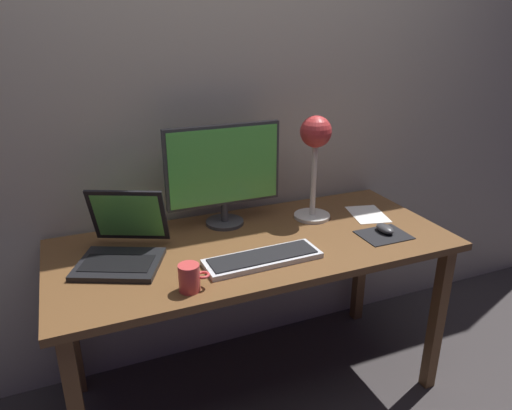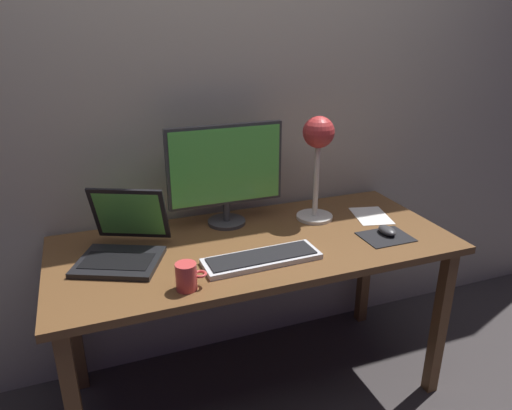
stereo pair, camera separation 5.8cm
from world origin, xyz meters
name	(u,v)px [view 2 (the right image)]	position (x,y,z in m)	size (l,w,h in m)	color
ground_plane	(255,386)	(0.00, 0.00, 0.00)	(4.80, 4.80, 0.00)	#383333
back_wall	(223,88)	(0.00, 0.40, 1.30)	(4.80, 0.06, 2.60)	#B2A893
desk	(255,259)	(0.00, 0.00, 0.66)	(1.60, 0.70, 0.74)	brown
monitor	(225,170)	(-0.05, 0.22, 0.99)	(0.50, 0.17, 0.44)	#38383A
keyboard_main	(262,258)	(-0.04, -0.16, 0.75)	(0.44, 0.15, 0.03)	silver
laptop	(124,238)	(-0.50, 0.07, 0.81)	(0.40, 0.41, 0.25)	black
desk_lamp	(318,146)	(0.33, 0.13, 1.07)	(0.16, 0.16, 0.46)	beige
mousepad	(386,237)	(0.52, -0.15, 0.74)	(0.20, 0.16, 0.00)	black
mouse	(387,230)	(0.54, -0.13, 0.76)	(0.06, 0.10, 0.03)	#38383A
coffee_mug	(187,276)	(-0.34, -0.26, 0.79)	(0.11, 0.07, 0.09)	#CC3F3F
paper_sheet_near_mouse	(371,216)	(0.59, 0.07, 0.74)	(0.15, 0.21, 0.00)	white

